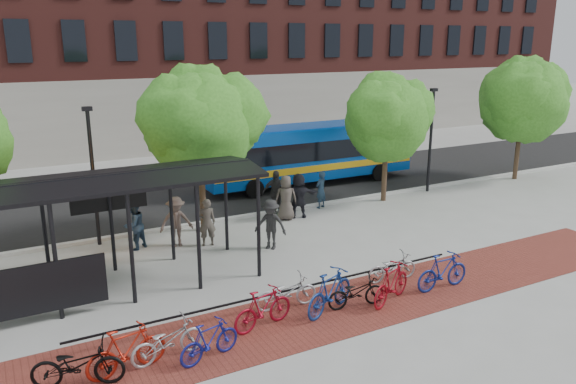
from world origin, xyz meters
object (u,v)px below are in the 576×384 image
tree_b (201,119)px  bike_10 (392,267)px  bike_6 (286,292)px  tree_c (388,115)px  bike_5 (263,308)px  bike_7 (330,292)px  pedestrian_5 (299,195)px  bike_11 (443,271)px  lamp_post_right (431,137)px  pedestrian_1 (207,222)px  pedestrian_6 (286,198)px  bus (309,151)px  pedestrian_4 (276,193)px  tree_d (524,96)px  bike_2 (168,340)px  bus_shelter (77,197)px  pedestrian_7 (321,190)px  lamp_post_left (93,173)px  bike_8 (356,292)px  pedestrian_9 (271,224)px  pedestrian_3 (176,222)px  pedestrian_2 (134,225)px  bike_0 (78,365)px  bike_3 (209,341)px  bike_9 (391,284)px

tree_b → bike_10: tree_b is taller
bike_6 → bike_10: 3.82m
tree_c → bike_5: 13.80m
bike_7 → pedestrian_5: bearing=-46.6°
bike_5 → bike_11: bike_11 is taller
bike_6 → lamp_post_right: bearing=-52.1°
bike_10 → pedestrian_5: (0.64, 7.12, 0.51)m
bike_5 → bike_6: size_ratio=1.01×
pedestrian_1 → pedestrian_6: size_ratio=0.94×
lamp_post_right → bus: size_ratio=0.44×
bike_11 → pedestrian_5: bearing=2.8°
pedestrian_4 → tree_d: bearing=19.2°
bike_7 → bike_2: bearing=69.5°
bus_shelter → tree_c: (14.22, 3.83, 1.06)m
tree_c → pedestrian_7: (-3.34, 0.35, -3.21)m
lamp_post_left → bike_8: 10.57m
bus → pedestrian_6: (-3.93, -4.83, -0.83)m
lamp_post_left → bike_6: bearing=-64.7°
bus_shelter → bus: bearing=33.1°
tree_d → bike_5: size_ratio=3.52×
bike_5 → bike_7: (2.03, -0.09, 0.06)m
tree_c → pedestrian_9: size_ratio=3.19×
pedestrian_9 → bike_5: bearing=-72.3°
bike_10 → pedestrian_1: pedestrian_1 is taller
pedestrian_9 → lamp_post_left: bearing=-165.8°
tree_c → bike_7: 12.38m
bus_shelter → bike_6: size_ratio=5.76×
pedestrian_5 → bike_7: bearing=85.1°
lamp_post_left → pedestrian_3: (2.51, -1.53, -1.80)m
bike_10 → pedestrian_2: bearing=49.6°
lamp_post_right → pedestrian_5: size_ratio=2.64×
tree_b → bike_0: bearing=-125.3°
bike_8 → pedestrian_5: size_ratio=0.90×
lamp_post_right → bike_5: 16.02m
tree_d → bike_3: bearing=-156.9°
pedestrian_1 → bike_9: bearing=126.6°
lamp_post_right → pedestrian_4: bearing=178.7°
pedestrian_3 → pedestrian_4: 5.29m
bike_6 → pedestrian_6: (3.84, 7.17, 0.47)m
bike_3 → pedestrian_9: 7.49m
pedestrian_7 → bike_6: bearing=32.0°
lamp_post_left → bike_8: lamp_post_left is taller
bike_2 → pedestrian_2: bearing=-16.2°
lamp_post_right → pedestrian_7: 6.54m
lamp_post_left → pedestrian_4: 7.71m
bike_8 → pedestrian_2: (-4.41, 7.61, 0.46)m
bike_3 → bike_7: bearing=-94.1°
bike_9 → pedestrian_3: size_ratio=1.03×
pedestrian_7 → pedestrian_2: bearing=-12.7°
pedestrian_6 → pedestrian_7: (2.20, 0.77, -0.11)m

